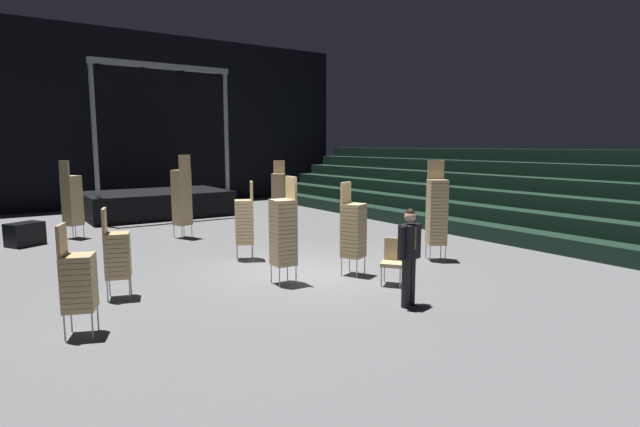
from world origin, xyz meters
TOP-DOWN VIEW (x-y plane):
  - ground_plane at (0.00, 0.00)m, footprint 22.00×30.00m
  - arena_end_wall at (0.00, 15.00)m, footprint 22.00×0.30m
  - bleacher_bank_right at (8.75, 1.00)m, footprint 4.50×24.00m
  - stage_riser at (0.00, 11.10)m, footprint 5.40×3.58m
  - man_with_tie at (0.33, -2.98)m, footprint 0.57×0.32m
  - chair_stack_front_left at (3.44, -0.75)m, footprint 0.60×0.60m
  - chair_stack_front_right at (0.85, -0.72)m, footprint 0.58×0.58m
  - chair_stack_mid_left at (2.93, 6.26)m, footprint 0.62×0.62m
  - chair_stack_mid_right at (-0.47, 1.98)m, footprint 0.58×0.58m
  - chair_stack_mid_centre at (-0.77, -0.48)m, footprint 0.46×0.46m
  - chair_stack_rear_left at (-3.83, 0.41)m, footprint 0.55×0.55m
  - chair_stack_rear_right at (-4.72, -1.21)m, footprint 0.57×0.57m
  - chair_stack_rear_centre at (-0.77, 5.72)m, footprint 0.56×0.56m
  - chair_stack_aisle_left at (-3.57, 7.54)m, footprint 0.60×0.60m
  - equipment_road_case at (-4.90, 7.09)m, footprint 1.08×0.97m
  - loose_chair_near_man at (1.08, -1.76)m, footprint 0.62×0.62m

SIDE VIEW (x-z plane):
  - ground_plane at x=0.00m, z-range -0.10..0.00m
  - equipment_road_case at x=-4.90m, z-range 0.00..0.66m
  - loose_chair_near_man at x=1.08m, z-range 0.06..1.01m
  - stage_riser at x=0.00m, z-range -2.31..3.49m
  - chair_stack_rear_left at x=-3.83m, z-range 0.00..1.71m
  - chair_stack_rear_right at x=-4.72m, z-range 0.00..1.71m
  - chair_stack_mid_right at x=-0.47m, z-range 0.00..1.97m
  - man_with_tie at x=0.33m, z-range 0.12..1.88m
  - chair_stack_front_right at x=0.85m, z-range 0.00..2.05m
  - chair_stack_mid_centre at x=-0.77m, z-range 0.00..2.22m
  - chair_stack_mid_left at x=2.93m, z-range 0.00..2.30m
  - chair_stack_aisle_left at x=-3.57m, z-range 0.00..2.39m
  - chair_stack_front_left at x=3.44m, z-range 0.00..2.47m
  - chair_stack_rear_centre at x=-0.77m, z-range 0.00..2.56m
  - bleacher_bank_right at x=8.75m, z-range 0.00..2.70m
  - arena_end_wall at x=0.00m, z-range 0.00..8.00m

